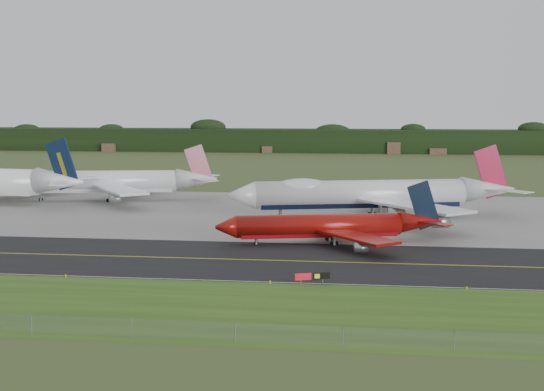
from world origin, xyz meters
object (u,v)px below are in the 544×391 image
Objects in this scene: jet_star_tail at (111,182)px; jet_ba_747 at (370,194)px; taxiway_sign at (312,276)px; jet_red_737 at (331,226)px.

jet_ba_747 is at bearing -18.59° from jet_star_tail.
jet_star_tail reaches higher than taxiway_sign.
taxiway_sign is (61.24, -87.58, -3.85)m from jet_star_tail.
taxiway_sign is (-8.39, -64.16, -4.51)m from jet_ba_747.
jet_ba_747 is 1.15× the size of jet_star_tail.
jet_star_tail reaches higher than jet_red_737.
taxiway_sign is at bearing -97.45° from jet_ba_747.
jet_ba_747 reaches higher than jet_star_tail.
jet_red_737 is 82.61m from jet_star_tail.
jet_ba_747 is 1.53× the size of jet_red_737.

